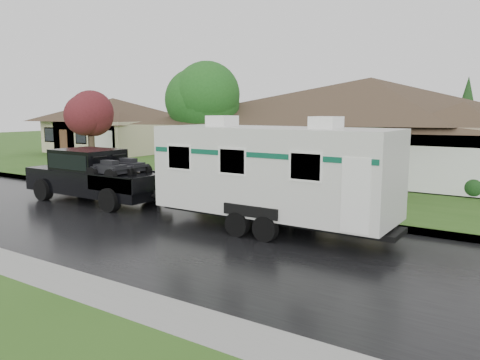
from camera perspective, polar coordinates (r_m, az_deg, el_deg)
name	(u,v)px	position (r m, az deg, el deg)	size (l,w,h in m)	color
ground	(189,217)	(17.35, -6.27, -4.51)	(140.00, 140.00, 0.00)	#31591C
road	(150,228)	(15.92, -10.91, -5.79)	(140.00, 8.00, 0.01)	black
curb	(224,205)	(19.08, -1.94, -3.04)	(140.00, 0.50, 0.15)	gray
lawn	(341,171)	(30.23, 12.24, 1.07)	(140.00, 26.00, 0.15)	#31591C
house_main	(374,115)	(28.13, 15.98, 7.58)	(19.44, 10.80, 6.90)	gray
house_far	(114,120)	(43.55, -15.10, 7.02)	(10.80, 8.64, 5.80)	#BEB38D
tree_left_green	(201,99)	(25.00, -4.75, 9.78)	(3.75, 3.75, 6.21)	#382B1E
tree_red	(91,117)	(31.40, -17.74, 7.37)	(2.91, 2.91, 4.81)	#382B1E
shrub_row	(337,175)	(24.17, 11.75, 0.63)	(13.60, 1.00, 1.00)	#143814
pickup_truck	(93,174)	(20.97, -17.43, 0.74)	(6.71, 2.55, 2.24)	black
travel_trailer	(273,170)	(15.11, 4.05, 1.17)	(8.27, 2.91, 3.71)	silver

